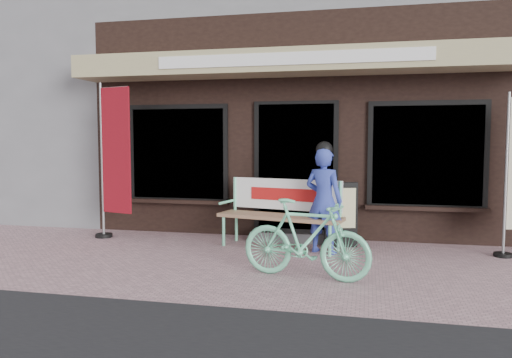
% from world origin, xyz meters
% --- Properties ---
extents(ground, '(70.00, 70.00, 0.00)m').
position_xyz_m(ground, '(0.00, 0.00, 0.00)').
color(ground, '#B78C93').
rests_on(ground, ground).
extents(storefront, '(7.00, 6.77, 6.00)m').
position_xyz_m(storefront, '(0.00, 4.96, 2.99)').
color(storefront, black).
rests_on(storefront, ground).
extents(bench, '(1.91, 0.86, 1.00)m').
position_xyz_m(bench, '(-0.09, 1.26, 0.59)').
color(bench, '#73E1AD').
rests_on(bench, ground).
extents(person, '(0.62, 0.51, 1.57)m').
position_xyz_m(person, '(0.54, 1.02, 0.77)').
color(person, '#3040A7').
rests_on(person, ground).
extents(bicycle, '(1.57, 0.70, 0.91)m').
position_xyz_m(bicycle, '(0.45, -0.34, 0.46)').
color(bicycle, '#73E1AD').
rests_on(bicycle, ground).
extents(nobori_red, '(0.74, 0.34, 2.49)m').
position_xyz_m(nobori_red, '(-2.81, 1.28, 1.29)').
color(nobori_red, gray).
rests_on(nobori_red, ground).
extents(menu_stand, '(0.49, 0.22, 0.96)m').
position_xyz_m(menu_stand, '(0.76, 1.44, 0.49)').
color(menu_stand, black).
rests_on(menu_stand, ground).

